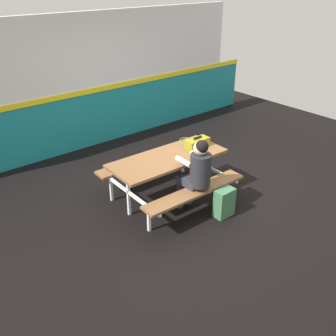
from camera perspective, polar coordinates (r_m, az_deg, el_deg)
The scene contains 7 objects.
ground_plane at distance 6.45m, azimuth 3.18°, elevation -3.20°, with size 10.00×10.00×0.02m, color black.
accent_backdrop at distance 7.97m, azimuth -9.92°, elevation 12.32°, with size 8.00×0.14×2.60m.
picnic_table_main at distance 5.90m, azimuth -0.00°, elevation 0.21°, with size 1.85×1.60×0.74m.
student_nearer at distance 5.51m, azimuth 4.26°, elevation -0.41°, with size 0.37×0.53×1.21m.
toolbox_grey at distance 6.14m, azimuth 4.38°, elevation 3.74°, with size 0.40×0.18×0.18m.
backpack_dark at distance 5.73m, azimuth 8.28°, elevation -5.12°, with size 0.30×0.22×0.44m.
tote_bag_bright at distance 7.33m, azimuth 2.52°, elevation 2.56°, with size 0.34×0.21×0.43m.
Camera 1 is at (-3.81, -4.04, 3.27)m, focal length 41.08 mm.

